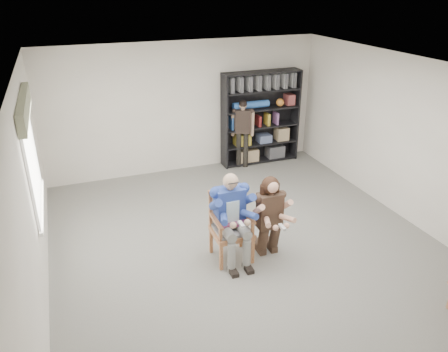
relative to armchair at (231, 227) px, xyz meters
name	(u,v)px	position (x,y,z in m)	size (l,w,h in m)	color
room_shell	(251,168)	(0.35, 0.12, 0.86)	(6.00, 7.00, 2.80)	silver
floor	(249,249)	(0.35, 0.12, -0.54)	(6.00, 7.00, 0.01)	slate
window_left	(33,156)	(-2.60, 1.12, 1.09)	(0.16, 2.00, 1.75)	silver
armchair	(231,227)	(0.00, 0.00, 0.00)	(0.63, 0.61, 1.08)	brown
seated_man	(232,218)	(0.00, 0.00, 0.16)	(0.61, 0.84, 1.41)	navy
kneeling_woman	(270,218)	(0.58, -0.12, 0.10)	(0.54, 0.86, 1.29)	#3D2920
bookshelf	(261,118)	(2.05, 3.40, 0.51)	(1.80, 0.38, 2.10)	black
standing_man	(242,134)	(1.55, 3.25, 0.24)	(0.48, 0.27, 1.56)	#2B211C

